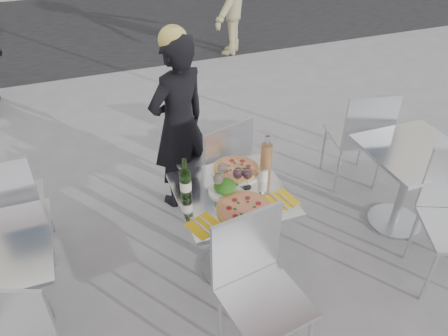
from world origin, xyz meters
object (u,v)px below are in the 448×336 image
object	(u,v)px
woman_diner	(179,125)
wine_bottle	(186,182)
napkin_left	(204,226)
wineglass_white_b	(222,169)
wineglass_white_a	(218,179)
wineglass_red_a	(238,174)
sugar_shaker	(263,173)
side_chair_lfar	(6,204)
pedestrian_b	(229,0)
napkin_right	(281,200)
side_chair_rfar	(361,132)
pizza_far	(236,169)
carafe	(266,157)
salad_plate	(225,187)
side_table_right	(409,172)
chair_near	(256,279)
chair_far	(219,164)
wineglass_red_b	(247,174)
main_table	(231,216)
pizza_near	(245,209)

from	to	relation	value
woman_diner	wine_bottle	world-z (taller)	woman_diner
napkin_left	wineglass_white_b	bearing A→B (deg)	34.59
wineglass_white_a	wineglass_red_a	distance (m)	0.14
sugar_shaker	wineglass_white_a	distance (m)	0.34
side_chair_lfar	wine_bottle	bearing A→B (deg)	155.35
pedestrian_b	napkin_right	size ratio (longest dim) A/B	7.51
side_chair_rfar	pizza_far	bearing A→B (deg)	26.81
carafe	pedestrian_b	bearing A→B (deg)	72.75
salad_plate	side_table_right	bearing A→B (deg)	-1.00
chair_near	chair_far	bearing A→B (deg)	71.63
side_chair_rfar	wineglass_red_b	size ratio (longest dim) A/B	6.30
side_table_right	side_chair_lfar	bearing A→B (deg)	168.77
carafe	wineglass_red_b	distance (m)	0.23
wine_bottle	carafe	distance (m)	0.61
chair_near	pizza_far	xyz separation A→B (m)	(0.19, 0.82, 0.18)
main_table	wineglass_white_b	xyz separation A→B (m)	(-0.02, 0.13, 0.32)
pizza_far	wineglass_red_b	size ratio (longest dim) A/B	2.26
chair_far	side_chair_lfar	world-z (taller)	side_chair_lfar
chair_near	carafe	distance (m)	0.89
wine_bottle	wineglass_white_b	xyz separation A→B (m)	(0.27, 0.06, -0.00)
side_chair_lfar	wine_bottle	xyz separation A→B (m)	(1.15, -0.51, 0.25)
side_table_right	wineglass_white_a	distance (m)	1.62
chair_near	wineglass_red_b	bearing A→B (deg)	63.65
main_table	napkin_left	bearing A→B (deg)	-138.51
chair_near	carafe	xyz separation A→B (m)	(0.39, 0.75, 0.28)
side_chair_rfar	pizza_far	size ratio (longest dim) A/B	2.79
chair_near	pedestrian_b	xyz separation A→B (m)	(1.64, 4.77, 0.22)
pizza_near	wineglass_white_a	distance (m)	0.27
salad_plate	wineglass_red_a	world-z (taller)	wineglass_red_a
salad_plate	side_chair_lfar	bearing A→B (deg)	158.38
carafe	wineglass_red_a	world-z (taller)	carafe
main_table	woman_diner	bearing A→B (deg)	96.05
main_table	pizza_near	world-z (taller)	pizza_near
main_table	wineglass_white_a	xyz separation A→B (m)	(-0.08, 0.03, 0.32)
pizza_near	wineglass_white_b	distance (m)	0.34
side_chair_lfar	napkin_right	world-z (taller)	side_chair_lfar
chair_far	wine_bottle	bearing A→B (deg)	33.75
napkin_right	side_chair_lfar	bearing A→B (deg)	143.12
side_table_right	side_chair_rfar	xyz separation A→B (m)	(-0.06, 0.58, 0.05)
side_chair_rfar	sugar_shaker	size ratio (longest dim) A/B	9.27
woman_diner	sugar_shaker	size ratio (longest dim) A/B	14.38
napkin_right	chair_near	bearing A→B (deg)	-142.49
napkin_left	side_table_right	bearing A→B (deg)	-13.41
wineglass_red_b	napkin_right	size ratio (longest dim) A/B	0.73
pizza_far	napkin_right	size ratio (longest dim) A/B	1.65
side_table_right	wineglass_white_a	size ratio (longest dim) A/B	4.76
chair_near	napkin_left	world-z (taller)	chair_near
side_table_right	napkin_right	bearing A→B (deg)	-171.43
side_table_right	sugar_shaker	xyz separation A→B (m)	(-1.25, 0.06, 0.26)
chair_far	sugar_shaker	world-z (taller)	chair_far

